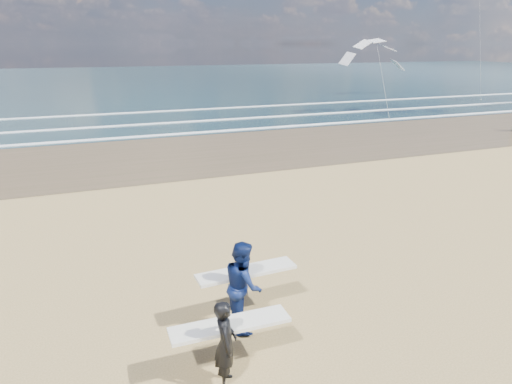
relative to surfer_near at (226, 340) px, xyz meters
name	(u,v)px	position (x,y,z in m)	size (l,w,h in m)	color
wet_sand_strip	(436,130)	(21.36, 18.61, -0.83)	(220.00, 12.00, 0.01)	brown
ocean	(217,78)	(21.36, 72.61, -0.83)	(220.00, 100.00, 0.02)	#172F34
foam_breakers	(356,111)	(21.36, 28.71, -0.79)	(220.00, 11.70, 0.05)	white
surfer_near	(226,340)	(0.00, 0.00, 0.00)	(2.21, 0.96, 1.64)	black
surfer_far	(243,284)	(0.85, 1.49, 0.14)	(2.22, 1.18, 1.95)	#0E1C4E
kite_1	(380,65)	(21.79, 26.21, 3.27)	(6.13, 4.77, 7.21)	slate
kite_5	(480,16)	(39.20, 33.38, 7.74)	(5.69, 4.73, 15.88)	slate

